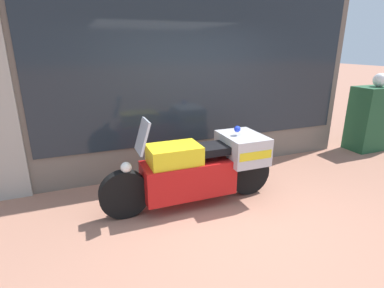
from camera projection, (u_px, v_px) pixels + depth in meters
ground_plane at (237, 224)px, 3.72m from camera, size 60.00×60.00×0.00m
shop_building at (159, 69)px, 4.80m from camera, size 6.49×0.55×3.49m
window_display at (198, 139)px, 5.48m from camera, size 5.23×0.30×2.08m
paramedic_motorcycle at (202, 166)px, 4.09m from camera, size 2.45×0.73×1.26m
utility_cabinet at (372, 118)px, 6.26m from camera, size 0.89×0.53×1.32m
white_helmet at (380, 80)px, 5.98m from camera, size 0.27×0.27×0.27m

